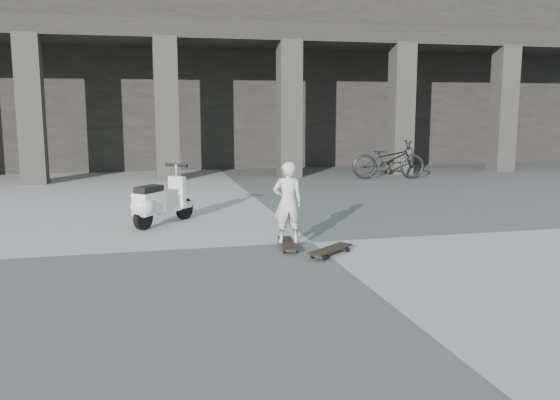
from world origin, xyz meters
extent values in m
plane|color=#484846|center=(0.00, 0.00, 0.00)|extent=(90.00, 90.00, 0.00)
cube|color=black|center=(0.00, 14.00, 3.00)|extent=(28.00, 6.00, 6.00)
cube|color=black|center=(0.00, 9.60, 4.20)|extent=(28.00, 2.80, 0.50)
cube|color=#2E2C26|center=(-5.36, 8.50, 2.00)|extent=(0.65, 0.65, 4.00)
cube|color=#2E2C26|center=(-1.79, 8.50, 2.00)|extent=(0.65, 0.65, 4.00)
cube|color=#2E2C26|center=(1.79, 8.50, 2.00)|extent=(0.65, 0.65, 4.00)
cube|color=#2E2C26|center=(5.36, 8.50, 2.00)|extent=(0.65, 0.65, 4.00)
cube|color=#2E2C26|center=(8.93, 8.50, 2.00)|extent=(0.65, 0.65, 4.00)
cube|color=black|center=(-0.46, -0.29, 0.08)|extent=(0.30, 0.90, 0.02)
cube|color=#B2B2B7|center=(-0.42, 0.02, 0.04)|extent=(0.19, 0.07, 0.03)
cube|color=#B2B2B7|center=(-0.49, -0.60, 0.04)|extent=(0.19, 0.07, 0.03)
cylinder|color=black|center=(-0.52, 0.03, 0.03)|extent=(0.04, 0.07, 0.07)
cylinder|color=black|center=(-0.33, 0.01, 0.03)|extent=(0.04, 0.07, 0.07)
cylinder|color=black|center=(-0.58, -0.58, 0.03)|extent=(0.04, 0.07, 0.07)
cylinder|color=black|center=(-0.40, -0.61, 0.03)|extent=(0.04, 0.07, 0.07)
cube|color=black|center=(0.03, -0.84, 0.09)|extent=(0.81, 0.70, 0.02)
cube|color=#B2B2B7|center=(0.26, -0.66, 0.05)|extent=(0.16, 0.18, 0.03)
cube|color=#B2B2B7|center=(-0.21, -1.03, 0.05)|extent=(0.16, 0.18, 0.03)
cylinder|color=black|center=(0.20, -0.58, 0.04)|extent=(0.08, 0.07, 0.08)
cylinder|color=black|center=(0.32, -0.73, 0.04)|extent=(0.08, 0.07, 0.08)
cylinder|color=black|center=(-0.27, -0.95, 0.04)|extent=(0.08, 0.07, 0.08)
cylinder|color=black|center=(-0.15, -1.11, 0.04)|extent=(0.08, 0.07, 0.08)
imported|color=beige|center=(-0.46, -0.29, 0.69)|extent=(0.46, 0.32, 1.21)
cylinder|color=black|center=(-1.78, 2.39, 0.20)|extent=(0.34, 0.36, 0.39)
cylinder|color=black|center=(-2.54, 1.56, 0.20)|extent=(0.34, 0.36, 0.39)
cube|color=silver|center=(-2.14, 2.00, 0.26)|extent=(0.59, 0.61, 0.07)
cube|color=silver|center=(-2.43, 1.68, 0.44)|extent=(0.60, 0.61, 0.37)
sphere|color=silver|center=(-2.54, 1.56, 0.41)|extent=(0.41, 0.41, 0.41)
cube|color=black|center=(-2.43, 1.68, 0.69)|extent=(0.52, 0.54, 0.10)
cube|color=silver|center=(-1.92, 2.24, 0.54)|extent=(0.31, 0.30, 0.57)
cube|color=silver|center=(-1.78, 2.39, 0.28)|extent=(0.30, 0.31, 0.12)
cylinder|color=#B2B2B7|center=(-1.92, 2.24, 0.91)|extent=(0.13, 0.13, 0.30)
cylinder|color=black|center=(-1.92, 2.24, 1.03)|extent=(0.40, 0.38, 0.06)
sphere|color=white|center=(-1.88, 2.29, 0.79)|extent=(0.12, 0.12, 0.12)
imported|color=black|center=(4.46, 7.30, 0.55)|extent=(2.20, 1.07, 1.11)
camera|label=1|loc=(-2.56, -8.64, 2.10)|focal=38.00mm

